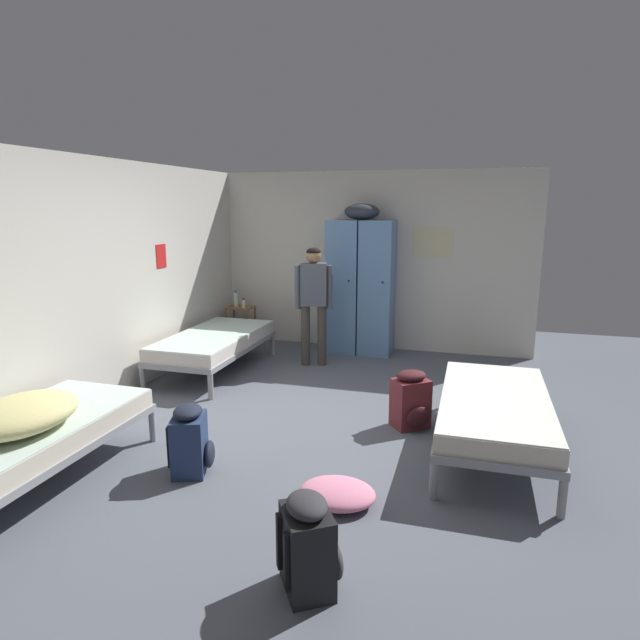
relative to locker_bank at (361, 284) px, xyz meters
name	(u,v)px	position (x,y,z in m)	size (l,w,h in m)	color
ground_plane	(311,423)	(0.09, -2.64, -0.97)	(9.35, 9.35, 0.00)	#565B66
room_backdrop	(243,272)	(-1.16, -1.35, 0.29)	(4.51, 5.90, 2.52)	beige
locker_bank	(361,284)	(0.00, 0.00, 0.00)	(0.90, 0.55, 2.07)	#5B84B2
shelf_unit	(241,321)	(-1.80, -0.08, -0.62)	(0.38, 0.30, 0.57)	brown
bed_right	(495,408)	(1.74, -2.77, -0.59)	(0.90, 1.90, 0.49)	gray
bed_left_rear	(214,342)	(-1.55, -1.41, -0.59)	(0.90, 1.90, 0.49)	gray
bed_left_front	(28,438)	(-1.55, -4.34, -0.59)	(0.90, 1.90, 0.49)	gray
bedding_heap	(22,414)	(-1.49, -4.43, -0.37)	(0.64, 0.84, 0.23)	#D1C67F
person_traveler	(314,295)	(-0.44, -0.80, -0.05)	(0.47, 0.27, 1.53)	#3D3833
water_bottle	(236,299)	(-1.88, -0.06, -0.29)	(0.06, 0.06, 0.24)	silver
lotion_bottle	(243,303)	(-1.73, -0.12, -0.34)	(0.05, 0.05, 0.14)	white
backpack_black	(309,545)	(0.75, -4.80, -0.71)	(0.41, 0.40, 0.55)	black
backpack_navy	(191,441)	(-0.52, -3.82, -0.71)	(0.39, 0.38, 0.55)	navy
backpack_maroon	(411,401)	(1.01, -2.47, -0.71)	(0.41, 0.42, 0.55)	maroon
clothes_pile_pink	(337,493)	(0.68, -3.93, -0.90)	(0.54, 0.45, 0.14)	pink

